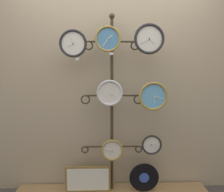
% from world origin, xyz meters
% --- Properties ---
extents(shop_wall, '(4.40, 0.04, 2.80)m').
position_xyz_m(shop_wall, '(0.00, 0.57, 1.40)').
color(shop_wall, tan).
rests_on(shop_wall, ground_plane).
extents(display_stand, '(0.70, 0.39, 2.04)m').
position_xyz_m(display_stand, '(-0.00, 0.41, 0.64)').
color(display_stand, '#382D1E').
rests_on(display_stand, ground_plane).
extents(clock_top_left, '(0.29, 0.04, 0.29)m').
position_xyz_m(clock_top_left, '(-0.41, 0.33, 1.71)').
color(clock_top_left, silver).
extents(clock_top_center, '(0.27, 0.04, 0.27)m').
position_xyz_m(clock_top_center, '(-0.04, 0.33, 1.76)').
color(clock_top_center, '#4C84B2').
extents(clock_top_right, '(0.32, 0.04, 0.32)m').
position_xyz_m(clock_top_right, '(0.38, 0.30, 1.75)').
color(clock_top_right, silver).
extents(clock_middle_center, '(0.28, 0.04, 0.28)m').
position_xyz_m(clock_middle_center, '(-0.03, 0.31, 1.19)').
color(clock_middle_center, silver).
extents(clock_middle_right, '(0.31, 0.04, 0.31)m').
position_xyz_m(clock_middle_right, '(0.44, 0.29, 1.16)').
color(clock_middle_right, '#60A8DB').
extents(clock_bottom_center, '(0.24, 0.04, 0.24)m').
position_xyz_m(clock_bottom_center, '(-0.00, 0.30, 0.57)').
color(clock_bottom_center, silver).
extents(clock_bottom_right, '(0.22, 0.04, 0.22)m').
position_xyz_m(clock_bottom_right, '(0.44, 0.33, 0.61)').
color(clock_bottom_right, silver).
extents(vinyl_record, '(0.33, 0.01, 0.33)m').
position_xyz_m(vinyl_record, '(0.36, 0.33, 0.23)').
color(vinyl_record, black).
rests_on(vinyl_record, low_shelf).
extents(picture_frame, '(0.51, 0.02, 0.30)m').
position_xyz_m(picture_frame, '(-0.27, 0.35, 0.21)').
color(picture_frame, olive).
rests_on(picture_frame, low_shelf).
extents(price_tag_upper, '(0.04, 0.00, 0.03)m').
position_xyz_m(price_tag_upper, '(-0.37, 0.33, 1.55)').
color(price_tag_upper, white).
extents(price_tag_mid, '(0.04, 0.00, 0.03)m').
position_xyz_m(price_tag_mid, '(-0.01, 0.33, 1.61)').
color(price_tag_mid, white).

